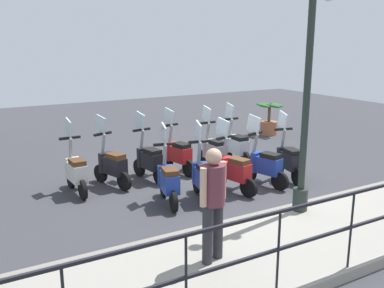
{
  "coord_description": "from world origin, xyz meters",
  "views": [
    {
      "loc": [
        -7.65,
        4.97,
        3.1
      ],
      "look_at": [
        0.2,
        0.5,
        0.9
      ],
      "focal_mm": 40.0,
      "sensor_mm": 36.0,
      "label": 1
    }
  ],
  "objects_px": {
    "lamp_post_near": "(306,108)",
    "scooter_near_3": "(203,177)",
    "scooter_far_3": "(149,160)",
    "pedestrian_distant": "(213,196)",
    "scooter_far_5": "(76,171)",
    "scooter_near_0": "(288,160)",
    "scooter_near_1": "(265,165)",
    "scooter_far_2": "(178,153)",
    "scooter_near_4": "(168,180)",
    "potted_palm": "(269,122)",
    "scooter_far_4": "(112,165)",
    "scooter_near_2": "(234,170)",
    "scooter_far_1": "(214,150)",
    "scooter_far_0": "(236,146)"
  },
  "relations": [
    {
      "from": "scooter_far_3",
      "to": "scooter_far_4",
      "type": "height_order",
      "value": "same"
    },
    {
      "from": "potted_palm",
      "to": "scooter_far_2",
      "type": "xyz_separation_m",
      "value": [
        -2.28,
        4.66,
        0.04
      ]
    },
    {
      "from": "scooter_far_3",
      "to": "scooter_near_4",
      "type": "bearing_deg",
      "value": 160.27
    },
    {
      "from": "scooter_far_0",
      "to": "scooter_far_3",
      "type": "relative_size",
      "value": 1.0
    },
    {
      "from": "lamp_post_near",
      "to": "scooter_far_3",
      "type": "relative_size",
      "value": 2.71
    },
    {
      "from": "lamp_post_near",
      "to": "scooter_near_3",
      "type": "bearing_deg",
      "value": 33.06
    },
    {
      "from": "scooter_near_0",
      "to": "scooter_near_1",
      "type": "bearing_deg",
      "value": 104.53
    },
    {
      "from": "pedestrian_distant",
      "to": "scooter_far_1",
      "type": "distance_m",
      "value": 4.78
    },
    {
      "from": "pedestrian_distant",
      "to": "scooter_near_3",
      "type": "relative_size",
      "value": 1.03
    },
    {
      "from": "scooter_near_2",
      "to": "scooter_far_4",
      "type": "height_order",
      "value": "same"
    },
    {
      "from": "scooter_far_2",
      "to": "scooter_far_5",
      "type": "bearing_deg",
      "value": 83.14
    },
    {
      "from": "scooter_far_1",
      "to": "scooter_far_3",
      "type": "relative_size",
      "value": 1.0
    },
    {
      "from": "scooter_near_3",
      "to": "scooter_near_4",
      "type": "bearing_deg",
      "value": 92.4
    },
    {
      "from": "pedestrian_distant",
      "to": "scooter_near_3",
      "type": "bearing_deg",
      "value": 134.19
    },
    {
      "from": "pedestrian_distant",
      "to": "scooter_far_3",
      "type": "height_order",
      "value": "pedestrian_distant"
    },
    {
      "from": "scooter_far_3",
      "to": "scooter_near_3",
      "type": "bearing_deg",
      "value": -175.23
    },
    {
      "from": "scooter_far_2",
      "to": "scooter_far_1",
      "type": "bearing_deg",
      "value": -113.28
    },
    {
      "from": "scooter_near_3",
      "to": "scooter_near_2",
      "type": "bearing_deg",
      "value": -71.72
    },
    {
      "from": "pedestrian_distant",
      "to": "scooter_far_5",
      "type": "height_order",
      "value": "pedestrian_distant"
    },
    {
      "from": "pedestrian_distant",
      "to": "scooter_far_3",
      "type": "xyz_separation_m",
      "value": [
        4.01,
        -0.85,
        -0.6
      ]
    },
    {
      "from": "scooter_far_2",
      "to": "scooter_far_3",
      "type": "height_order",
      "value": "same"
    },
    {
      "from": "lamp_post_near",
      "to": "scooter_far_5",
      "type": "bearing_deg",
      "value": 44.13
    },
    {
      "from": "scooter_far_0",
      "to": "scooter_far_1",
      "type": "bearing_deg",
      "value": 100.66
    },
    {
      "from": "scooter_far_2",
      "to": "scooter_far_3",
      "type": "relative_size",
      "value": 1.0
    },
    {
      "from": "lamp_post_near",
      "to": "scooter_near_3",
      "type": "height_order",
      "value": "lamp_post_near"
    },
    {
      "from": "potted_palm",
      "to": "scooter_near_1",
      "type": "bearing_deg",
      "value": 139.44
    },
    {
      "from": "pedestrian_distant",
      "to": "scooter_near_0",
      "type": "bearing_deg",
      "value": 107.06
    },
    {
      "from": "scooter_far_0",
      "to": "scooter_far_2",
      "type": "bearing_deg",
      "value": 88.78
    },
    {
      "from": "pedestrian_distant",
      "to": "scooter_far_0",
      "type": "bearing_deg",
      "value": 123.63
    },
    {
      "from": "scooter_near_2",
      "to": "scooter_far_1",
      "type": "relative_size",
      "value": 1.0
    },
    {
      "from": "scooter_far_0",
      "to": "scooter_near_0",
      "type": "bearing_deg",
      "value": -170.96
    },
    {
      "from": "pedestrian_distant",
      "to": "scooter_near_4",
      "type": "bearing_deg",
      "value": 149.55
    },
    {
      "from": "pedestrian_distant",
      "to": "scooter_near_3",
      "type": "xyz_separation_m",
      "value": [
        2.35,
        -1.27,
        -0.6
      ]
    },
    {
      "from": "lamp_post_near",
      "to": "scooter_far_0",
      "type": "relative_size",
      "value": 2.71
    },
    {
      "from": "potted_palm",
      "to": "scooter_near_0",
      "type": "xyz_separation_m",
      "value": [
        -3.99,
        2.74,
        0.04
      ]
    },
    {
      "from": "scooter_near_2",
      "to": "potted_palm",
      "type": "bearing_deg",
      "value": -60.18
    },
    {
      "from": "potted_palm",
      "to": "scooter_far_3",
      "type": "relative_size",
      "value": 0.69
    },
    {
      "from": "scooter_near_0",
      "to": "scooter_near_1",
      "type": "xyz_separation_m",
      "value": [
        -0.04,
        0.71,
        0.0
      ]
    },
    {
      "from": "scooter_near_1",
      "to": "scooter_far_5",
      "type": "bearing_deg",
      "value": 51.77
    },
    {
      "from": "potted_palm",
      "to": "scooter_far_4",
      "type": "relative_size",
      "value": 0.69
    },
    {
      "from": "potted_palm",
      "to": "scooter_far_3",
      "type": "distance_m",
      "value": 6.0
    },
    {
      "from": "scooter_near_0",
      "to": "scooter_far_1",
      "type": "relative_size",
      "value": 1.0
    },
    {
      "from": "lamp_post_near",
      "to": "scooter_near_0",
      "type": "bearing_deg",
      "value": -36.37
    },
    {
      "from": "lamp_post_near",
      "to": "potted_palm",
      "type": "bearing_deg",
      "value": -35.05
    },
    {
      "from": "scooter_far_1",
      "to": "scooter_far_3",
      "type": "xyz_separation_m",
      "value": [
        0.02,
        1.72,
        0.0
      ]
    },
    {
      "from": "potted_palm",
      "to": "scooter_far_0",
      "type": "xyz_separation_m",
      "value": [
        -2.33,
        2.99,
        0.04
      ]
    },
    {
      "from": "lamp_post_near",
      "to": "scooter_near_1",
      "type": "xyz_separation_m",
      "value": [
        1.68,
        -0.55,
        -1.51
      ]
    },
    {
      "from": "potted_palm",
      "to": "scooter_far_0",
      "type": "distance_m",
      "value": 3.79
    },
    {
      "from": "pedestrian_distant",
      "to": "scooter_far_3",
      "type": "relative_size",
      "value": 1.03
    },
    {
      "from": "scooter_far_0",
      "to": "scooter_far_2",
      "type": "relative_size",
      "value": 1.0
    }
  ]
}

